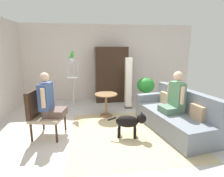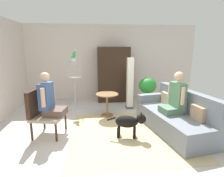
# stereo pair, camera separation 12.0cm
# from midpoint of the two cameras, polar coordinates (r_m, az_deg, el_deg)

# --- Properties ---
(ground_plane) EXTENTS (6.72, 6.72, 0.00)m
(ground_plane) POSITION_cam_midpoint_polar(r_m,az_deg,el_deg) (4.08, 3.18, -13.38)
(ground_plane) COLOR beige
(back_wall) EXTENTS (6.14, 0.12, 2.54)m
(back_wall) POSITION_cam_midpoint_polar(r_m,az_deg,el_deg) (6.52, -0.66, 8.12)
(back_wall) COLOR silver
(back_wall) RESTS_ON ground
(area_rug) EXTENTS (2.45, 2.43, 0.01)m
(area_rug) POSITION_cam_midpoint_polar(r_m,az_deg,el_deg) (4.03, 6.15, -13.69)
(area_rug) COLOR #C6B284
(area_rug) RESTS_ON ground
(couch) EXTENTS (1.16, 2.08, 0.89)m
(couch) POSITION_cam_midpoint_polar(r_m,az_deg,el_deg) (4.29, 19.66, -8.22)
(couch) COLOR slate
(couch) RESTS_ON ground
(armchair) EXTENTS (0.70, 0.75, 0.97)m
(armchair) POSITION_cam_midpoint_polar(r_m,az_deg,el_deg) (4.03, -20.04, -6.12)
(armchair) COLOR #382316
(armchair) RESTS_ON ground
(person_on_couch) EXTENTS (0.49, 0.52, 0.88)m
(person_on_couch) POSITION_cam_midpoint_polar(r_m,az_deg,el_deg) (4.10, 19.89, -2.38)
(person_on_couch) COLOR slate
(person_on_armchair) EXTENTS (0.52, 0.54, 0.88)m
(person_on_armchair) POSITION_cam_midpoint_polar(r_m,az_deg,el_deg) (3.89, -18.07, -3.06)
(person_on_armchair) COLOR brown
(round_end_table) EXTENTS (0.59, 0.59, 0.61)m
(round_end_table) POSITION_cam_midpoint_polar(r_m,az_deg,el_deg) (4.83, -0.83, -3.82)
(round_end_table) COLOR olive
(round_end_table) RESTS_ON ground
(dog) EXTENTS (0.77, 0.34, 0.53)m
(dog) POSITION_cam_midpoint_polar(r_m,az_deg,el_deg) (3.76, 6.34, -10.21)
(dog) COLOR black
(dog) RESTS_ON ground
(bird_cage_stand) EXTENTS (0.39, 0.39, 1.50)m
(bird_cage_stand) POSITION_cam_midpoint_polar(r_m,az_deg,el_deg) (5.43, -10.90, 1.70)
(bird_cage_stand) COLOR silver
(bird_cage_stand) RESTS_ON ground
(parrot) EXTENTS (0.17, 0.10, 0.20)m
(parrot) POSITION_cam_midpoint_polar(r_m,az_deg,el_deg) (5.34, -11.04, 10.35)
(parrot) COLOR green
(parrot) RESTS_ON bird_cage_stand
(potted_plant) EXTENTS (0.52, 0.52, 0.91)m
(potted_plant) POSITION_cam_midpoint_polar(r_m,az_deg,el_deg) (5.59, 11.59, 0.29)
(potted_plant) COLOR #996047
(potted_plant) RESTS_ON ground
(column_lamp) EXTENTS (0.20, 0.20, 1.50)m
(column_lamp) POSITION_cam_midpoint_polar(r_m,az_deg,el_deg) (5.41, 6.22, 1.43)
(column_lamp) COLOR #4C4742
(column_lamp) RESTS_ON ground
(armoire_cabinet) EXTENTS (1.05, 0.56, 1.81)m
(armoire_cabinet) POSITION_cam_midpoint_polar(r_m,az_deg,el_deg) (6.17, 0.97, 4.41)
(armoire_cabinet) COLOR black
(armoire_cabinet) RESTS_ON ground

